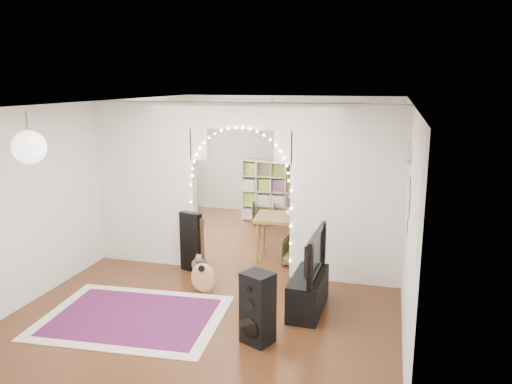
% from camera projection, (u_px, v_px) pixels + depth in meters
% --- Properties ---
extents(floor, '(7.50, 7.50, 0.00)m').
position_uv_depth(floor, '(242.00, 270.00, 8.16)').
color(floor, black).
rests_on(floor, ground).
extents(ceiling, '(5.00, 7.50, 0.02)m').
position_uv_depth(ceiling, '(241.00, 102.00, 7.57)').
color(ceiling, white).
rests_on(ceiling, wall_back).
extents(wall_back, '(5.00, 0.02, 2.70)m').
position_uv_depth(wall_back, '(290.00, 156.00, 11.40)').
color(wall_back, silver).
rests_on(wall_back, floor).
extents(wall_front, '(5.00, 0.02, 2.70)m').
position_uv_depth(wall_front, '(116.00, 277.00, 4.34)').
color(wall_front, silver).
rests_on(wall_front, floor).
extents(wall_left, '(0.02, 7.50, 2.70)m').
position_uv_depth(wall_left, '(102.00, 181.00, 8.52)').
color(wall_left, silver).
rests_on(wall_left, floor).
extents(wall_right, '(0.02, 7.50, 2.70)m').
position_uv_depth(wall_right, '(407.00, 199.00, 7.22)').
color(wall_right, silver).
rests_on(wall_right, floor).
extents(divider_wall, '(5.00, 0.20, 2.70)m').
position_uv_depth(divider_wall, '(242.00, 184.00, 7.85)').
color(divider_wall, silver).
rests_on(divider_wall, floor).
extents(fairy_lights, '(1.64, 0.04, 1.60)m').
position_uv_depth(fairy_lights, '(239.00, 178.00, 7.70)').
color(fairy_lights, '#FFEABF').
rests_on(fairy_lights, divider_wall).
extents(window, '(0.04, 1.20, 1.40)m').
position_uv_depth(window, '(152.00, 157.00, 10.17)').
color(window, white).
rests_on(window, wall_left).
extents(wall_clock, '(0.03, 0.31, 0.31)m').
position_uv_depth(wall_clock, '(410.00, 153.00, 6.50)').
color(wall_clock, white).
rests_on(wall_clock, wall_right).
extents(picture_frames, '(0.02, 0.50, 0.70)m').
position_uv_depth(picture_frames, '(407.00, 205.00, 6.25)').
color(picture_frames, white).
rests_on(picture_frames, wall_right).
extents(paper_lantern, '(0.40, 0.40, 0.40)m').
position_uv_depth(paper_lantern, '(29.00, 147.00, 5.91)').
color(paper_lantern, white).
rests_on(paper_lantern, ceiling).
extents(ceiling_fan, '(1.10, 1.10, 0.30)m').
position_uv_depth(ceiling_fan, '(272.00, 114.00, 9.52)').
color(ceiling_fan, '#AA9138').
rests_on(ceiling_fan, ceiling).
extents(area_rug, '(2.42, 1.90, 0.02)m').
position_uv_depth(area_rug, '(133.00, 317.00, 6.51)').
color(area_rug, maroon).
rests_on(area_rug, floor).
extents(guitar_case, '(0.39, 0.23, 0.98)m').
position_uv_depth(guitar_case, '(191.00, 242.00, 8.02)').
color(guitar_case, black).
rests_on(guitar_case, floor).
extents(acoustic_guitar, '(0.40, 0.19, 0.95)m').
position_uv_depth(acoustic_guitar, '(203.00, 266.00, 7.18)').
color(acoustic_guitar, '#BC834B').
rests_on(acoustic_guitar, floor).
extents(tabby_cat, '(0.36, 0.54, 0.36)m').
position_uv_depth(tabby_cat, '(200.00, 263.00, 8.04)').
color(tabby_cat, brown).
rests_on(tabby_cat, floor).
extents(floor_speaker, '(0.43, 0.40, 0.86)m').
position_uv_depth(floor_speaker, '(258.00, 308.00, 5.81)').
color(floor_speaker, black).
rests_on(floor_speaker, floor).
extents(media_console, '(0.43, 1.01, 0.50)m').
position_uv_depth(media_console, '(308.00, 293.00, 6.66)').
color(media_console, black).
rests_on(media_console, floor).
extents(tv, '(0.17, 1.08, 0.62)m').
position_uv_depth(tv, '(309.00, 253.00, 6.54)').
color(tv, black).
rests_on(tv, media_console).
extents(bookcase, '(1.35, 0.65, 1.35)m').
position_uv_depth(bookcase, '(272.00, 191.00, 10.85)').
color(bookcase, beige).
rests_on(bookcase, floor).
extents(dining_table, '(1.27, 0.90, 0.76)m').
position_uv_depth(dining_table, '(291.00, 221.00, 8.54)').
color(dining_table, brown).
rests_on(dining_table, floor).
extents(flower_vase, '(0.20, 0.20, 0.19)m').
position_uv_depth(flower_vase, '(291.00, 211.00, 8.50)').
color(flower_vase, white).
rests_on(flower_vase, dining_table).
extents(dining_chair_left, '(0.60, 0.61, 0.46)m').
position_uv_depth(dining_chair_left, '(264.00, 212.00, 10.84)').
color(dining_chair_left, brown).
rests_on(dining_chair_left, floor).
extents(dining_chair_right, '(0.56, 0.57, 0.48)m').
position_uv_depth(dining_chair_right, '(299.00, 251.00, 8.33)').
color(dining_chair_right, brown).
rests_on(dining_chair_right, floor).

